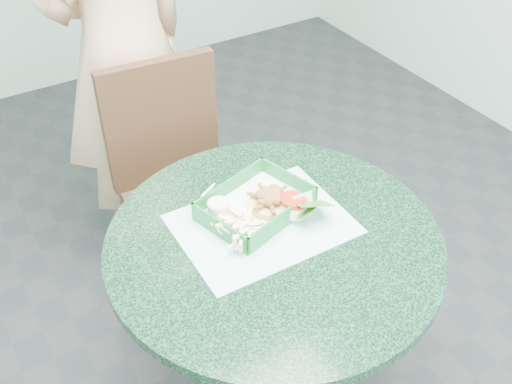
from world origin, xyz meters
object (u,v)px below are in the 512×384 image
food_basket (256,213)px  sauce_ramekin (217,205)px  dining_chair (178,177)px  crab_sandwich (269,206)px  diner_person (118,6)px  cafe_table (273,289)px

food_basket → sauce_ramekin: (-0.09, 0.05, 0.03)m
dining_chair → crab_sandwich: dining_chair is taller
food_basket → dining_chair: bearing=89.4°
food_basket → sauce_ramekin: sauce_ramekin is taller
diner_person → sauce_ramekin: bearing=64.0°
crab_sandwich → sauce_ramekin: (-0.11, 0.07, 0.00)m
crab_sandwich → dining_chair: bearing=91.8°
cafe_table → food_basket: food_basket is taller
crab_sandwich → sauce_ramekin: crab_sandwich is taller
cafe_table → dining_chair: bearing=88.5°
dining_chair → cafe_table: bearing=-86.6°
diner_person → crab_sandwich: size_ratio=19.20×
diner_person → crab_sandwich: (0.04, -0.88, -0.23)m
food_basket → crab_sandwich: (0.02, -0.03, 0.03)m
cafe_table → crab_sandwich: size_ratio=7.84×
food_basket → cafe_table: bearing=-95.9°
cafe_table → diner_person: 1.06m
sauce_ramekin → cafe_table: bearing=-62.8°
cafe_table → dining_chair: dining_chair is taller
diner_person → sauce_ramekin: 0.84m
diner_person → cafe_table: bearing=69.6°
cafe_table → crab_sandwich: bearing=66.6°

